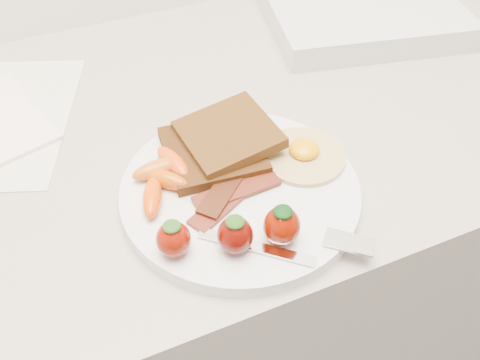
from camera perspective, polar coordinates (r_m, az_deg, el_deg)
name	(u,v)px	position (r m, az deg, el deg)	size (l,w,h in m)	color
counter	(198,305)	(1.06, -4.52, -13.18)	(2.00, 0.60, 0.90)	gray
plate	(240,192)	(0.61, 0.00, -1.26)	(0.27, 0.27, 0.02)	white
toast_lower	(213,151)	(0.63, -2.91, 3.10)	(0.11, 0.11, 0.01)	black
toast_upper	(228,134)	(0.63, -1.25, 4.90)	(0.10, 0.10, 0.01)	#43280E
fried_egg	(304,154)	(0.63, 6.80, 2.76)	(0.11, 0.11, 0.02)	beige
bacon_strips	(230,192)	(0.59, -1.09, -1.30)	(0.12, 0.09, 0.01)	#3C0F09
baby_carrots	(163,176)	(0.60, -8.23, 0.44)	(0.08, 0.11, 0.02)	#CC5A16
strawberries	(235,232)	(0.53, -0.53, -5.61)	(0.14, 0.06, 0.05)	#710E03
fork	(299,245)	(0.54, 6.27, -6.87)	(0.17, 0.10, 0.00)	white
appliance	(362,12)	(0.94, 12.88, 17.04)	(0.30, 0.24, 0.04)	silver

